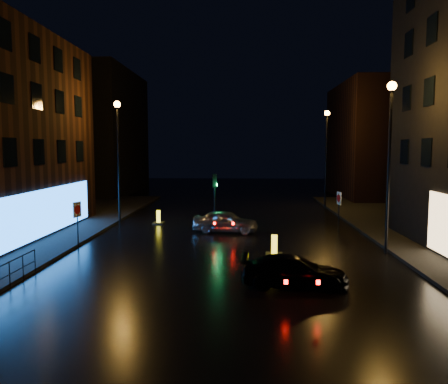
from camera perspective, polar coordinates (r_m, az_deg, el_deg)
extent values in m
plane|color=black|center=(16.39, -0.06, -12.72)|extent=(120.00, 120.00, 0.00)
cube|color=black|center=(53.24, -15.98, 7.45)|extent=(8.00, 16.00, 14.00)
cube|color=black|center=(49.66, 19.30, 6.34)|extent=(8.00, 14.00, 12.00)
cylinder|color=black|center=(30.75, -13.61, 3.35)|extent=(0.14, 0.14, 8.00)
cylinder|color=black|center=(30.85, -13.79, 10.79)|extent=(0.20, 0.20, 0.25)
sphere|color=orange|center=(30.87, -13.79, 11.07)|extent=(0.44, 0.44, 0.44)
cylinder|color=black|center=(22.72, 20.71, 2.36)|extent=(0.14, 0.14, 8.00)
cylinder|color=black|center=(22.86, 21.07, 12.42)|extent=(0.20, 0.20, 0.25)
sphere|color=orange|center=(22.88, 21.09, 12.79)|extent=(0.44, 0.44, 0.44)
cylinder|color=black|center=(38.23, 13.18, 3.79)|extent=(0.14, 0.14, 8.00)
cylinder|color=black|center=(38.31, 13.32, 9.78)|extent=(0.20, 0.20, 0.25)
sphere|color=orange|center=(38.32, 13.32, 10.00)|extent=(0.44, 0.44, 0.44)
cube|color=black|center=(30.03, -1.20, -4.11)|extent=(1.40, 2.40, 0.12)
cylinder|color=black|center=(29.84, -1.21, -1.57)|extent=(0.12, 0.12, 2.80)
cube|color=black|center=(29.68, -1.22, 1.49)|extent=(0.28, 0.22, 0.90)
cylinder|color=#0CFF59|center=(29.69, -0.94, 0.95)|extent=(0.05, 0.18, 0.18)
cylinder|color=black|center=(20.11, -23.46, -8.23)|extent=(0.04, 0.04, 1.00)
imported|color=#B6BABF|center=(27.10, 0.19, -3.85)|extent=(4.15, 2.01, 1.36)
imported|color=black|center=(16.89, 9.16, -10.17)|extent=(4.09, 1.84, 1.16)
cube|color=black|center=(21.31, 6.57, -8.26)|extent=(0.88, 1.26, 0.10)
cube|color=yellow|center=(21.20, 6.58, -6.94)|extent=(0.29, 0.20, 1.01)
cube|color=black|center=(21.20, 6.58, -6.94)|extent=(0.30, 0.04, 0.60)
cube|color=black|center=(30.58, -8.54, -4.03)|extent=(0.72, 1.07, 0.09)
cube|color=yellow|center=(30.50, -8.56, -3.21)|extent=(0.25, 0.16, 0.89)
cube|color=black|center=(30.50, -8.56, -3.21)|extent=(0.27, 0.02, 0.53)
cylinder|color=black|center=(24.03, -18.58, -4.20)|extent=(0.06, 0.06, 2.34)
cube|color=silver|center=(23.90, -18.64, -2.19)|extent=(0.23, 0.57, 0.80)
cylinder|color=#B20C0C|center=(23.88, -18.58, -2.19)|extent=(0.17, 0.45, 0.47)
cylinder|color=black|center=(28.50, 14.76, -2.53)|extent=(0.07, 0.07, 2.39)
cube|color=white|center=(28.39, 14.80, -0.79)|extent=(0.17, 0.60, 0.81)
cylinder|color=#B20C0C|center=(28.38, 14.74, -0.79)|extent=(0.11, 0.47, 0.48)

